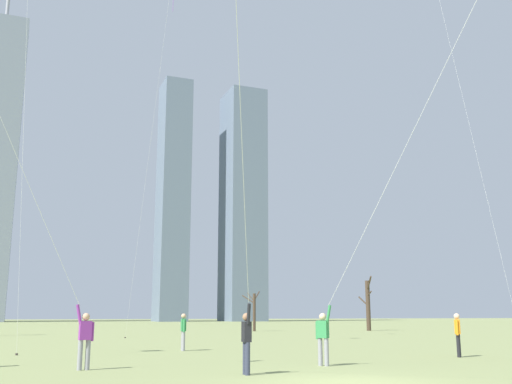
{
  "coord_description": "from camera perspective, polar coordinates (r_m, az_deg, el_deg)",
  "views": [
    {
      "loc": [
        -7.32,
        -12.57,
        1.58
      ],
      "look_at": [
        0.0,
        6.0,
        5.72
      ],
      "focal_mm": 41.53,
      "sensor_mm": 36.0,
      "label": 1
    }
  ],
  "objects": [
    {
      "name": "kite_flyer_midfield_left_red",
      "position": [
        18.38,
        12.02,
        -1.84
      ],
      "size": [
        5.49,
        10.55,
        19.73
      ],
      "color": "gray",
      "rests_on": "ground"
    },
    {
      "name": "skyline_slender_spire",
      "position": [
        143.28,
        -8.02,
        -0.56
      ],
      "size": [
        6.68,
        8.75,
        58.06
      ],
      "color": "slate",
      "rests_on": "ground"
    },
    {
      "name": "bystander_watching_nearby",
      "position": [
        24.33,
        18.86,
        -12.69
      ],
      "size": [
        0.38,
        0.4,
        1.62
      ],
      "color": "black",
      "rests_on": "ground"
    },
    {
      "name": "bare_tree_far_right_edge",
      "position": [
        61.38,
        10.74,
        -10.53
      ],
      "size": [
        1.61,
        3.23,
        5.32
      ],
      "color": "#423326",
      "rests_on": "ground"
    },
    {
      "name": "kite_flyer_foreground_right_teal",
      "position": [
        14.16,
        -1.36,
        -2.52
      ],
      "size": [
        4.78,
        10.27,
        14.07
      ],
      "color": "#33384C",
      "rests_on": "ground"
    },
    {
      "name": "distant_kite_drifting_left_purple",
      "position": [
        41.89,
        -8.57,
        16.37
      ],
      "size": [
        1.27,
        6.7,
        23.82
      ],
      "color": "purple",
      "rests_on": "ground"
    },
    {
      "name": "kite_flyer_foreground_left_pink",
      "position": [
        18.12,
        -17.76,
        -9.16
      ],
      "size": [
        6.07,
        2.68,
        12.66
      ],
      "color": "gray",
      "rests_on": "ground"
    },
    {
      "name": "skyline_tall_tower",
      "position": [
        147.35,
        -1.29,
        -1.1
      ],
      "size": [
        9.08,
        11.12,
        57.42
      ],
      "color": "slate",
      "rests_on": "ground"
    },
    {
      "name": "bystander_strolling_midfield",
      "position": [
        27.25,
        -7.01,
        -13.05
      ],
      "size": [
        0.23,
        0.51,
        1.62
      ],
      "color": "gray",
      "rests_on": "ground"
    },
    {
      "name": "bare_tree_right_of_center",
      "position": [
        58.36,
        -0.18,
        -11.25
      ],
      "size": [
        2.16,
        1.76,
        3.88
      ],
      "color": "#423326",
      "rests_on": "ground"
    },
    {
      "name": "ground_plane",
      "position": [
        14.63,
        9.09,
        -17.76
      ],
      "size": [
        400.0,
        400.0,
        0.0
      ],
      "primitive_type": "plane",
      "color": "#848E56"
    }
  ]
}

